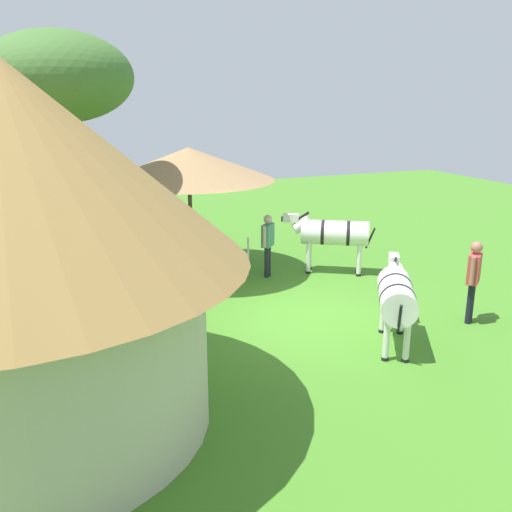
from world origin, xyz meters
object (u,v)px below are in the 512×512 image
Objects in this scene: shade_umbrella at (189,164)px; patio_dining_table at (192,249)px; thatched_hut at (13,234)px; standing_watcher at (474,274)px; zebra_nearest_camera at (396,295)px; acacia_tree_right_background at (58,79)px; patio_chair_east_end at (203,241)px; guest_beside_umbrella at (268,240)px; zebra_by_umbrella at (332,234)px; patio_chair_west_end at (140,254)px; patio_chair_near_lawn at (244,254)px; patio_chair_near_hut at (174,270)px.

patio_dining_table is at bearing 180.00° from shade_umbrella.
thatched_hut reaches higher than standing_watcher.
zebra_nearest_camera is 7.75m from acacia_tree_right_background.
patio_chair_east_end is (1.13, -0.65, -2.26)m from shade_umbrella.
guest_beside_umbrella reaches higher than patio_chair_east_end.
shade_umbrella is 3.94m from zebra_by_umbrella.
patio_chair_west_end is 6.85m from zebra_nearest_camera.
thatched_hut is at bearing 145.57° from shade_umbrella.
shade_umbrella is 2.61m from patio_chair_near_lawn.
zebra_by_umbrella is (-2.33, -2.67, 0.50)m from patio_chair_east_end.
patio_chair_near_lawn is 0.54× the size of standing_watcher.
patio_dining_table is 1.08× the size of guest_beside_umbrella.
patio_chair_near_lawn is (5.14, -5.05, -2.16)m from thatched_hut.
guest_beside_umbrella is (-0.87, -1.69, 0.28)m from patio_dining_table.
patio_chair_west_end is (0.58, 1.17, -0.14)m from patio_dining_table.
patio_chair_west_end is 1.00× the size of patio_chair_near_hut.
zebra_by_umbrella is (-1.19, -3.32, 0.36)m from patio_dining_table.
guest_beside_umbrella is at bearing 82.17° from standing_watcher.
patio_chair_west_end is 1.00× the size of patio_chair_east_end.
patio_chair_west_end reaches higher than patio_dining_table.
shade_umbrella is at bearing 144.63° from zebra_nearest_camera.
shade_umbrella is 2.50× the size of standing_watcher.
patio_chair_near_hut is 0.44× the size of zebra_by_umbrella.
patio_chair_west_end is at bearing 107.18° from guest_beside_umbrella.
guest_beside_umbrella is at bearing 128.79° from zebra_nearest_camera.
acacia_tree_right_background is (-0.36, 4.07, 4.13)m from patio_chair_near_lawn.
guest_beside_umbrella is 1.66m from zebra_by_umbrella.
thatched_hut reaches higher than patio_chair_west_end.
standing_watcher is (-3.97, -4.98, 0.47)m from patio_chair_near_hut.
patio_chair_west_end is at bearing 138.87° from patio_chair_near_hut.
acacia_tree_right_background reaches higher than zebra_by_umbrella.
guest_beside_umbrella reaches higher than patio_chair_near_hut.
shade_umbrella reaches higher than zebra_by_umbrella.
thatched_hut is 5.26m from acacia_tree_right_background.
standing_watcher reaches higher than patio_chair_near_lawn.
shade_umbrella is at bearing 90.83° from standing_watcher.
patio_chair_near_lawn is 0.57× the size of guest_beside_umbrella.
guest_beside_umbrella is at bearing -90.92° from acacia_tree_right_background.
guest_beside_umbrella reaches higher than patio_chair_west_end.
shade_umbrella is at bearing 90.00° from patio_chair_near_lawn.
standing_watcher reaches higher than patio_chair_west_end.
patio_chair_west_end and patio_chair_near_lawn have the same top height.
patio_chair_near_lawn is (-1.02, -2.41, 0.00)m from patio_chair_west_end.
acacia_tree_right_background is (4.26, 7.08, 3.66)m from standing_watcher.
patio_chair_west_end is 0.16× the size of acacia_tree_right_background.
patio_chair_near_hut is at bearing 102.22° from standing_watcher.
patio_dining_table is at bearing 90.00° from patio_chair_near_lawn.
patio_chair_west_end is 3.24m from guest_beside_umbrella.
patio_dining_table is at bearing 90.00° from patio_chair_near_hut.
patio_chair_near_hut is 0.46× the size of zebra_nearest_camera.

